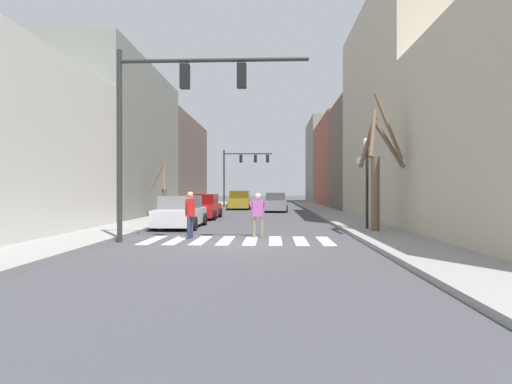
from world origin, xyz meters
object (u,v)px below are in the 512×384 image
traffic_signal_near (172,103)px  car_parked_right_far (275,203)px  car_parked_right_mid (181,213)px  pedestrian_on_right_sidewalk (192,200)px  pedestrian_waiting_at_curb (190,211)px  street_tree_right_near (377,170)px  street_tree_right_mid (163,192)px  street_lamp_right_corner (367,164)px  car_at_intersection (203,207)px  pedestrian_near_right_corner (258,211)px  traffic_signal_far (242,165)px  car_parked_left_far (240,201)px

traffic_signal_near → car_parked_right_far: bearing=79.5°
car_parked_right_mid → pedestrian_on_right_sidewalk: size_ratio=2.81×
pedestrian_waiting_at_curb → street_tree_right_near: 7.74m
street_tree_right_near → street_tree_right_mid: 14.00m
street_lamp_right_corner → car_at_intersection: size_ratio=0.90×
street_tree_right_mid → pedestrian_on_right_sidewalk: bearing=82.1°
pedestrian_waiting_at_curb → pedestrian_near_right_corner: bearing=-72.7°
car_at_intersection → street_tree_right_mid: bearing=101.4°
pedestrian_near_right_corner → car_parked_right_far: bearing=91.4°
traffic_signal_near → pedestrian_near_right_corner: traffic_signal_near is taller
traffic_signal_near → car_parked_right_far: 20.93m
traffic_signal_near → pedestrian_waiting_at_curb: 4.03m
traffic_signal_far → street_lamp_right_corner: 27.21m
traffic_signal_far → pedestrian_waiting_at_curb: (0.29, -28.73, -3.53)m
car_at_intersection → pedestrian_waiting_at_curb: 10.53m
car_parked_right_mid → street_tree_right_mid: street_tree_right_mid is taller
pedestrian_waiting_at_curb → street_tree_right_near: bearing=-68.2°
car_at_intersection → street_tree_right_near: bearing=-135.4°
traffic_signal_far → pedestrian_on_right_sidewalk: size_ratio=4.02×
pedestrian_on_right_sidewalk → street_tree_right_mid: 5.43m
traffic_signal_far → car_at_intersection: size_ratio=1.42×
car_parked_right_mid → pedestrian_near_right_corner: bearing=-135.0°
car_parked_left_far → street_tree_right_near: street_tree_right_near is taller
car_parked_right_far → pedestrian_near_right_corner: bearing=177.6°
traffic_signal_far → car_parked_left_far: traffic_signal_far is taller
street_lamp_right_corner → car_parked_right_far: bearing=103.4°
pedestrian_near_right_corner → pedestrian_waiting_at_curb: (-2.56, -0.34, 0.03)m
pedestrian_near_right_corner → pedestrian_waiting_at_curb: size_ratio=0.97×
pedestrian_waiting_at_curb → street_tree_right_near: street_tree_right_near is taller
traffic_signal_far → street_tree_right_mid: (-3.51, -18.78, -2.83)m
traffic_signal_near → pedestrian_on_right_sidewalk: bearing=99.2°
car_parked_right_far → car_parked_left_far: bearing=39.9°
traffic_signal_far → pedestrian_on_right_sidewalk: 14.17m
car_at_intersection → street_tree_right_near: size_ratio=0.78×
car_parked_left_far → pedestrian_on_right_sidewalk: bearing=-21.4°
traffic_signal_near → pedestrian_near_right_corner: (2.95, 1.55, -3.85)m
traffic_signal_far → street_tree_right_mid: size_ratio=1.77×
traffic_signal_far → pedestrian_on_right_sidewalk: traffic_signal_far is taller
car_at_intersection → car_parked_right_mid: bearing=180.0°
car_parked_right_mid → pedestrian_near_right_corner: size_ratio=2.54×
traffic_signal_near → street_tree_right_mid: (-3.41, 11.16, -3.13)m
car_parked_right_mid → pedestrian_waiting_at_curb: pedestrian_waiting_at_curb is taller
car_parked_right_mid → pedestrian_near_right_corner: pedestrian_near_right_corner is taller
traffic_signal_near → street_lamp_right_corner: (7.63, 3.84, -1.90)m
street_lamp_right_corner → pedestrian_near_right_corner: bearing=-153.9°
traffic_signal_far → pedestrian_near_right_corner: bearing=-84.3°
car_at_intersection → car_parked_left_far: size_ratio=1.06×
traffic_signal_far → street_lamp_right_corner: traffic_signal_far is taller
street_lamp_right_corner → car_at_intersection: 11.82m
street_lamp_right_corner → pedestrian_waiting_at_curb: bearing=-160.0°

